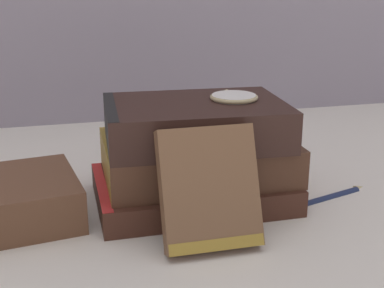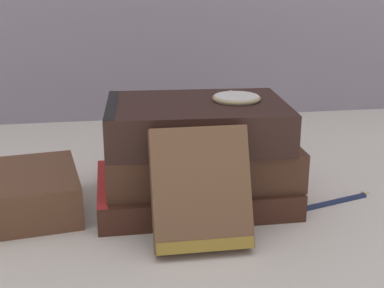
% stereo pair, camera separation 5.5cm
% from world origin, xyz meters
% --- Properties ---
extents(ground_plane, '(3.00, 3.00, 0.00)m').
position_xyz_m(ground_plane, '(0.00, 0.00, 0.00)').
color(ground_plane, silver).
extents(book_flat_bottom, '(0.23, 0.16, 0.03)m').
position_xyz_m(book_flat_bottom, '(0.03, 0.04, 0.02)').
color(book_flat_bottom, '#422319').
rests_on(book_flat_bottom, ground_plane).
extents(book_flat_middle, '(0.23, 0.16, 0.05)m').
position_xyz_m(book_flat_middle, '(0.03, 0.05, 0.05)').
color(book_flat_middle, '#4C2D1E').
rests_on(book_flat_middle, book_flat_bottom).
extents(book_flat_top, '(0.22, 0.16, 0.05)m').
position_xyz_m(book_flat_top, '(0.03, 0.04, 0.10)').
color(book_flat_top, '#331E19').
rests_on(book_flat_top, book_flat_middle).
extents(book_leaning_front, '(0.10, 0.07, 0.12)m').
position_xyz_m(book_leaning_front, '(0.02, -0.07, 0.06)').
color(book_leaning_front, brown).
rests_on(book_leaning_front, ground_plane).
extents(pocket_watch, '(0.06, 0.06, 0.01)m').
position_xyz_m(pocket_watch, '(0.08, 0.04, 0.13)').
color(pocket_watch, white).
rests_on(pocket_watch, book_flat_top).
extents(fountain_pen, '(0.12, 0.05, 0.01)m').
position_xyz_m(fountain_pen, '(0.20, 0.01, 0.00)').
color(fountain_pen, '#1E284C').
rests_on(fountain_pen, ground_plane).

